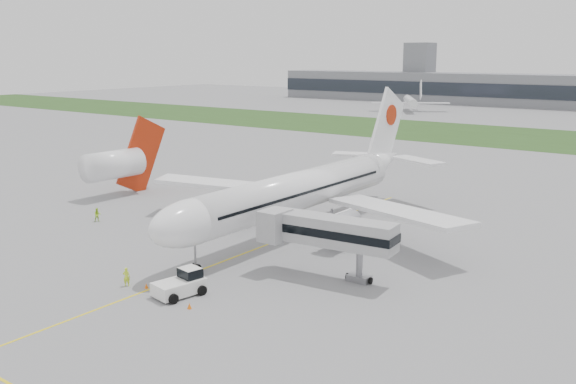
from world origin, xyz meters
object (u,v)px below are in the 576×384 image
Objects in this scene: airliner at (303,189)px; ground_crew_near at (127,277)px; pushback_tug at (182,283)px; jet_bridge at (324,231)px; neighbor_aircraft at (117,163)px.

airliner is 27.77× the size of ground_crew_near.
jet_bridge reaches higher than pushback_tug.
neighbor_aircraft is at bearing 158.83° from pushback_tug.
airliner reaches higher than ground_crew_near.
ground_crew_near is (-14.45, -13.95, -3.98)m from jet_bridge.
pushback_tug is 0.36× the size of jet_bridge.
ground_crew_near is (-2.57, -27.04, -4.69)m from airliner.
pushback_tug is 6.40m from ground_crew_near.
pushback_tug is 48.05m from neighbor_aircraft.
airliner reaches higher than neighbor_aircraft.
airliner reaches higher than jet_bridge.
airliner is 17.70m from jet_bridge.
airliner is at bearing 126.75° from jet_bridge.
pushback_tug is (3.61, -25.37, -4.52)m from airliner.
jet_bridge is at bearing -47.79° from airliner.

